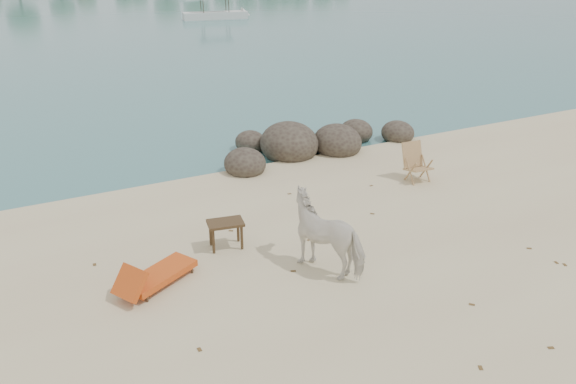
% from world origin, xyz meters
% --- Properties ---
extents(boulders, '(6.46, 2.99, 1.26)m').
position_xyz_m(boulders, '(3.26, 6.46, 0.24)').
color(boulders, '#312721').
rests_on(boulders, ground).
extents(cow, '(1.48, 1.85, 1.43)m').
position_xyz_m(cow, '(0.40, 0.49, 0.71)').
color(cow, silver).
rests_on(cow, ground).
extents(side_table, '(0.77, 0.57, 0.57)m').
position_xyz_m(side_table, '(-1.06, 2.06, 0.28)').
color(side_table, '#372916').
rests_on(side_table, ground).
extents(lounge_chair, '(1.79, 1.35, 0.51)m').
position_xyz_m(lounge_chair, '(-2.59, 1.37, 0.26)').
color(lounge_chair, red).
rests_on(lounge_chair, ground).
extents(deck_chair, '(0.65, 0.71, 0.97)m').
position_xyz_m(deck_chair, '(4.62, 3.10, 0.49)').
color(deck_chair, tan).
rests_on(deck_chair, ground).
extents(boat_mid, '(6.14, 2.26, 2.93)m').
position_xyz_m(boat_mid, '(12.38, 39.35, 1.46)').
color(boat_mid, silver).
rests_on(boat_mid, water).
extents(dead_leaves, '(8.14, 7.05, 0.00)m').
position_xyz_m(dead_leaves, '(1.49, 0.20, 0.01)').
color(dead_leaves, brown).
rests_on(dead_leaves, ground).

